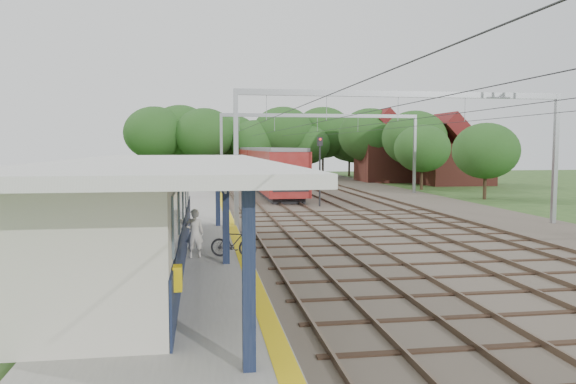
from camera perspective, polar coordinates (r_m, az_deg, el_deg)
ground at (r=14.71m, az=19.10°, el=-12.26°), size 160.00×160.00×0.00m
ballast_bed at (r=43.93m, az=5.32°, el=-0.81°), size 18.00×90.00×0.10m
platform at (r=26.73m, az=-10.48°, el=-4.12°), size 5.00×52.00×0.35m
yellow_stripe at (r=26.73m, az=-5.65°, el=-3.67°), size 0.45×52.00×0.01m
station_building at (r=19.65m, az=-15.18°, el=-1.85°), size 3.41×18.00×3.40m
canopy at (r=18.45m, az=-12.20°, el=2.78°), size 6.40×20.00×3.44m
rail_tracks at (r=43.38m, az=2.11°, el=-0.70°), size 11.80×88.00×0.15m
catenary_system at (r=39.03m, az=6.20°, el=6.53°), size 17.22×88.00×7.00m
tree_band at (r=70.32m, az=-0.19°, el=5.23°), size 31.72×30.88×8.82m
house_near at (r=64.64m, az=16.59°, el=3.37°), size 7.00×6.12×7.89m
house_far at (r=68.29m, az=10.63°, el=3.75°), size 8.00×6.12×8.66m
person at (r=19.78m, az=-9.46°, el=-4.15°), size 0.64×0.43×1.72m
bicycle at (r=19.74m, az=-5.56°, el=-5.17°), size 1.73×1.05×1.01m
train at (r=57.99m, az=-2.68°, el=2.68°), size 3.05×37.97×4.00m
signal_post at (r=38.48m, az=3.25°, el=3.11°), size 0.38×0.33×4.86m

